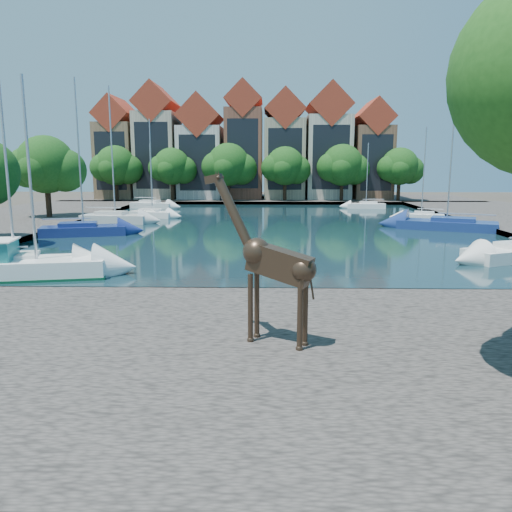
% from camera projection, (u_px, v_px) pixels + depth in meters
% --- Properties ---
extents(ground, '(160.00, 160.00, 0.00)m').
position_uv_depth(ground, '(277.00, 299.00, 21.35)').
color(ground, '#38332B').
rests_on(ground, ground).
extents(water_basin, '(38.00, 50.00, 0.08)m').
position_uv_depth(water_basin, '(272.00, 227.00, 44.93)').
color(water_basin, black).
rests_on(water_basin, ground).
extents(near_quay, '(50.00, 14.00, 0.50)m').
position_uv_depth(near_quay, '(282.00, 355.00, 14.42)').
color(near_quay, '#554E49').
rests_on(near_quay, ground).
extents(far_quay, '(60.00, 16.00, 0.50)m').
position_uv_depth(far_quay, '(270.00, 199.00, 76.33)').
color(far_quay, '#554E49').
rests_on(far_quay, ground).
extents(townhouse_west_end, '(5.44, 9.18, 14.93)m').
position_uv_depth(townhouse_west_end, '(119.00, 152.00, 75.54)').
color(townhouse_west_end, '#7F6245').
rests_on(townhouse_west_end, far_quay).
extents(townhouse_west_mid, '(5.94, 9.18, 16.79)m').
position_uv_depth(townhouse_west_mid, '(158.00, 146.00, 75.24)').
color(townhouse_west_mid, '#BCAB90').
rests_on(townhouse_west_mid, far_quay).
extents(townhouse_west_inner, '(6.43, 9.18, 15.15)m').
position_uv_depth(townhouse_west_inner, '(201.00, 152.00, 75.26)').
color(townhouse_west_inner, silver).
rests_on(townhouse_west_inner, far_quay).
extents(townhouse_center, '(5.44, 9.18, 16.93)m').
position_uv_depth(townhouse_center, '(244.00, 145.00, 74.92)').
color(townhouse_center, brown).
rests_on(townhouse_center, far_quay).
extents(townhouse_east_inner, '(5.94, 9.18, 15.79)m').
position_uv_depth(townhouse_east_inner, '(284.00, 149.00, 74.90)').
color(townhouse_east_inner, tan).
rests_on(townhouse_east_inner, far_quay).
extents(townhouse_east_mid, '(6.43, 9.18, 16.65)m').
position_uv_depth(townhouse_east_mid, '(327.00, 147.00, 74.68)').
color(townhouse_east_mid, beige).
rests_on(townhouse_east_mid, far_quay).
extents(townhouse_east_end, '(5.44, 9.18, 14.43)m').
position_uv_depth(townhouse_east_end, '(371.00, 154.00, 74.71)').
color(townhouse_east_end, brown).
rests_on(townhouse_east_end, far_quay).
extents(far_tree_far_west, '(7.28, 5.60, 7.68)m').
position_uv_depth(far_tree_far_west, '(116.00, 167.00, 70.52)').
color(far_tree_far_west, '#332114').
rests_on(far_tree_far_west, far_quay).
extents(far_tree_west, '(6.76, 5.20, 7.36)m').
position_uv_depth(far_tree_west, '(172.00, 168.00, 70.36)').
color(far_tree_west, '#332114').
rests_on(far_tree_west, far_quay).
extents(far_tree_mid_west, '(7.80, 6.00, 8.00)m').
position_uv_depth(far_tree_mid_west, '(229.00, 166.00, 70.13)').
color(far_tree_mid_west, '#332114').
rests_on(far_tree_mid_west, far_quay).
extents(far_tree_mid_east, '(7.02, 5.40, 7.52)m').
position_uv_depth(far_tree_mid_east, '(286.00, 167.00, 69.98)').
color(far_tree_mid_east, '#332114').
rests_on(far_tree_mid_east, far_quay).
extents(far_tree_east, '(7.54, 5.80, 7.84)m').
position_uv_depth(far_tree_east, '(343.00, 166.00, 69.77)').
color(far_tree_east, '#332114').
rests_on(far_tree_east, far_quay).
extents(far_tree_far_east, '(6.76, 5.20, 7.36)m').
position_uv_depth(far_tree_far_east, '(400.00, 168.00, 69.62)').
color(far_tree_far_east, '#332114').
rests_on(far_tree_far_east, far_quay).
extents(side_tree_left_far, '(7.28, 5.60, 7.88)m').
position_uv_depth(side_tree_left_far, '(47.00, 167.00, 48.37)').
color(side_tree_left_far, '#332114').
rests_on(side_tree_left_far, left_quay).
extents(giraffe_statue, '(3.26, 1.78, 4.93)m').
position_uv_depth(giraffe_statue, '(271.00, 262.00, 14.37)').
color(giraffe_statue, '#36271B').
rests_on(giraffe_statue, near_quay).
extents(motorsailer, '(9.09, 4.23, 9.76)m').
position_uv_depth(motorsailer, '(9.00, 263.00, 24.75)').
color(motorsailer, white).
rests_on(motorsailer, water_basin).
extents(sailboat_left_a, '(7.43, 4.28, 11.50)m').
position_uv_depth(sailboat_left_a, '(15.00, 263.00, 25.46)').
color(sailboat_left_a, silver).
rests_on(sailboat_left_a, water_basin).
extents(sailboat_left_b, '(6.83, 3.82, 12.00)m').
position_uv_depth(sailboat_left_b, '(84.00, 228.00, 39.46)').
color(sailboat_left_b, navy).
rests_on(sailboat_left_b, water_basin).
extents(sailboat_left_c, '(6.51, 2.90, 12.59)m').
position_uv_depth(sailboat_left_c, '(115.00, 216.00, 47.62)').
color(sailboat_left_c, silver).
rests_on(sailboat_left_c, water_basin).
extents(sailboat_left_d, '(5.14, 3.25, 7.62)m').
position_uv_depth(sailboat_left_d, '(152.00, 213.00, 52.61)').
color(sailboat_left_d, white).
rests_on(sailboat_left_d, water_basin).
extents(sailboat_left_e, '(5.75, 3.28, 10.97)m').
position_uv_depth(sailboat_left_e, '(152.00, 204.00, 62.99)').
color(sailboat_left_e, silver).
rests_on(sailboat_left_e, water_basin).
extents(sailboat_right_b, '(8.53, 5.73, 12.71)m').
position_uv_depth(sailboat_right_b, '(447.00, 223.00, 42.86)').
color(sailboat_right_b, navy).
rests_on(sailboat_right_b, water_basin).
extents(sailboat_right_c, '(4.60, 2.73, 9.12)m').
position_uv_depth(sailboat_right_c, '(421.00, 215.00, 49.98)').
color(sailboat_right_c, white).
rests_on(sailboat_right_c, water_basin).
extents(sailboat_right_d, '(4.81, 2.00, 8.09)m').
position_uv_depth(sailboat_right_d, '(366.00, 204.00, 62.93)').
color(sailboat_right_d, white).
rests_on(sailboat_right_d, water_basin).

